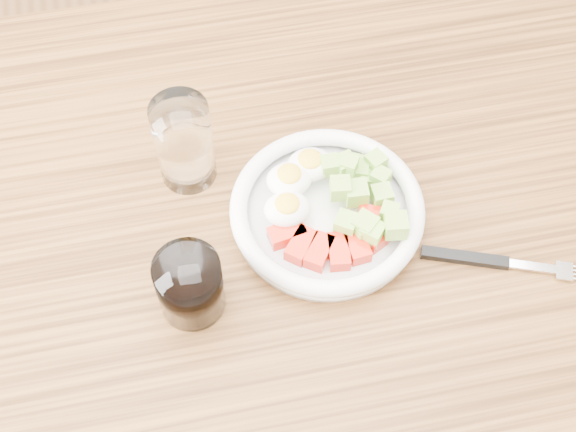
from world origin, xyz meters
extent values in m
plane|color=brown|center=(0.00, 0.00, 0.00)|extent=(4.00, 4.00, 0.00)
cube|color=brown|center=(0.00, 0.00, 0.75)|extent=(1.50, 0.90, 0.04)
cylinder|color=white|center=(0.04, 0.01, 0.78)|extent=(0.23, 0.23, 0.01)
torus|color=white|center=(0.04, 0.01, 0.79)|extent=(0.24, 0.24, 0.02)
cube|color=red|center=(-0.02, -0.01, 0.79)|extent=(0.05, 0.03, 0.02)
cube|color=red|center=(0.00, -0.03, 0.79)|extent=(0.05, 0.05, 0.02)
cube|color=red|center=(0.02, -0.04, 0.79)|extent=(0.04, 0.05, 0.02)
cube|color=red|center=(0.04, -0.05, 0.79)|extent=(0.03, 0.05, 0.02)
cube|color=red|center=(0.06, -0.04, 0.79)|extent=(0.03, 0.05, 0.02)
cube|color=red|center=(0.08, -0.03, 0.79)|extent=(0.04, 0.05, 0.02)
cube|color=red|center=(0.10, -0.01, 0.79)|extent=(0.05, 0.04, 0.02)
ellipsoid|color=white|center=(0.00, 0.06, 0.81)|extent=(0.06, 0.05, 0.03)
ellipsoid|color=yellow|center=(0.00, 0.06, 0.82)|extent=(0.03, 0.03, 0.01)
ellipsoid|color=white|center=(0.03, 0.07, 0.81)|extent=(0.06, 0.05, 0.03)
ellipsoid|color=yellow|center=(0.03, 0.07, 0.82)|extent=(0.03, 0.03, 0.01)
ellipsoid|color=white|center=(-0.01, 0.02, 0.81)|extent=(0.06, 0.05, 0.03)
ellipsoid|color=yellow|center=(-0.01, 0.02, 0.82)|extent=(0.03, 0.03, 0.01)
cube|color=#98C54B|center=(0.07, 0.06, 0.81)|extent=(0.03, 0.03, 0.02)
cube|color=#98C54B|center=(0.09, 0.07, 0.80)|extent=(0.03, 0.03, 0.02)
cube|color=#98C54B|center=(0.08, 0.06, 0.81)|extent=(0.03, 0.03, 0.02)
cube|color=#98C54B|center=(0.11, 0.01, 0.80)|extent=(0.02, 0.02, 0.02)
cube|color=#98C54B|center=(0.11, 0.04, 0.80)|extent=(0.03, 0.03, 0.02)
cube|color=#98C54B|center=(0.08, -0.04, 0.81)|extent=(0.03, 0.03, 0.02)
cube|color=#98C54B|center=(0.05, 0.06, 0.81)|extent=(0.02, 0.02, 0.02)
cube|color=#98C54B|center=(0.06, 0.03, 0.82)|extent=(0.03, 0.03, 0.02)
cube|color=#98C54B|center=(0.11, -0.02, 0.81)|extent=(0.03, 0.03, 0.02)
cube|color=#98C54B|center=(0.09, 0.06, 0.80)|extent=(0.03, 0.03, 0.02)
cube|color=#98C54B|center=(0.11, -0.04, 0.82)|extent=(0.03, 0.03, 0.03)
cube|color=#98C54B|center=(0.08, -0.03, 0.81)|extent=(0.04, 0.04, 0.03)
cube|color=#98C54B|center=(0.08, 0.02, 0.81)|extent=(0.03, 0.03, 0.03)
cube|color=#98C54B|center=(0.10, 0.05, 0.79)|extent=(0.02, 0.02, 0.02)
cube|color=#98C54B|center=(0.07, -0.03, 0.80)|extent=(0.03, 0.03, 0.02)
cube|color=#98C54B|center=(0.06, -0.02, 0.81)|extent=(0.03, 0.03, 0.02)
cube|color=#98C54B|center=(0.11, 0.06, 0.81)|extent=(0.03, 0.03, 0.02)
cube|color=black|center=(0.19, -0.08, 0.77)|extent=(0.10, 0.05, 0.01)
cube|color=silver|center=(0.27, -0.10, 0.77)|extent=(0.06, 0.03, 0.00)
cube|color=silver|center=(0.30, -0.12, 0.77)|extent=(0.03, 0.03, 0.00)
cylinder|color=white|center=(-0.12, 0.12, 0.83)|extent=(0.07, 0.07, 0.13)
cylinder|color=white|center=(-0.14, -0.07, 0.81)|extent=(0.08, 0.08, 0.09)
cylinder|color=black|center=(-0.14, -0.07, 0.81)|extent=(0.07, 0.07, 0.07)
camera|label=1|loc=(-0.11, -0.48, 1.63)|focal=50.00mm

